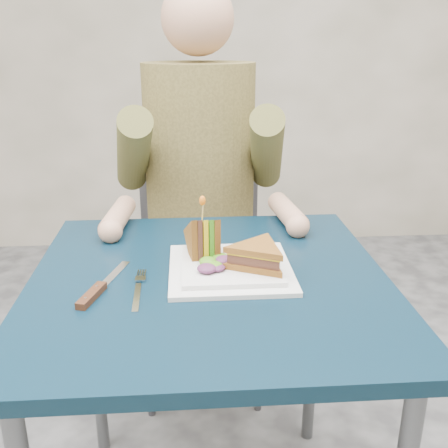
{
  "coord_description": "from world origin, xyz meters",
  "views": [
    {
      "loc": [
        -0.04,
        -0.99,
        1.21
      ],
      "look_at": [
        0.04,
        0.07,
        0.82
      ],
      "focal_mm": 42.0,
      "sensor_mm": 36.0,
      "label": 1
    }
  ],
  "objects": [
    {
      "name": "table",
      "position": [
        0.0,
        0.0,
        0.65
      ],
      "size": [
        0.75,
        0.75,
        0.73
      ],
      "color": "black",
      "rests_on": "ground"
    },
    {
      "name": "onion_ring",
      "position": [
        0.06,
        0.03,
        0.77
      ],
      "size": [
        0.04,
        0.04,
        0.02
      ],
      "primitive_type": "torus",
      "rotation": [
        0.44,
        0.0,
        0.0
      ],
      "color": "#9E4C7A",
      "rests_on": "plate"
    },
    {
      "name": "knife",
      "position": [
        -0.23,
        -0.06,
        0.74
      ],
      "size": [
        0.08,
        0.22,
        0.02
      ],
      "color": "silver",
      "rests_on": "table"
    },
    {
      "name": "lettuce_spill",
      "position": [
        0.05,
        0.03,
        0.76
      ],
      "size": [
        0.15,
        0.13,
        0.02
      ],
      "primitive_type": null,
      "color": "#337A14",
      "rests_on": "plate"
    },
    {
      "name": "toothpick",
      "position": [
        -0.01,
        0.07,
        0.85
      ],
      "size": [
        0.01,
        0.01,
        0.06
      ],
      "primitive_type": "cylinder",
      "rotation": [
        0.14,
        0.07,
        0.0
      ],
      "color": "tan",
      "rests_on": "sandwich_upright"
    },
    {
      "name": "chair",
      "position": [
        0.0,
        0.7,
        0.54
      ],
      "size": [
        0.42,
        0.4,
        0.93
      ],
      "color": "#47474C",
      "rests_on": "ground"
    },
    {
      "name": "fork",
      "position": [
        -0.14,
        -0.06,
        0.73
      ],
      "size": [
        0.02,
        0.18,
        0.01
      ],
      "color": "silver",
      "rests_on": "table"
    },
    {
      "name": "sandwich_upright",
      "position": [
        -0.01,
        0.07,
        0.78
      ],
      "size": [
        0.09,
        0.14,
        0.14
      ],
      "color": "brown",
      "rests_on": "plate"
    },
    {
      "name": "toothpick_frill",
      "position": [
        -0.01,
        0.07,
        0.88
      ],
      "size": [
        0.01,
        0.01,
        0.02
      ],
      "primitive_type": "ellipsoid",
      "color": "orange",
      "rests_on": "sandwich_upright"
    },
    {
      "name": "diner",
      "position": [
        -0.0,
        0.59,
        0.91
      ],
      "size": [
        0.54,
        0.59,
        0.74
      ],
      "color": "brown",
      "rests_on": "chair"
    },
    {
      "name": "sandwich_flat",
      "position": [
        0.1,
        -0.0,
        0.78
      ],
      "size": [
        0.2,
        0.2,
        0.05
      ],
      "color": "brown",
      "rests_on": "plate"
    },
    {
      "name": "plate",
      "position": [
        0.05,
        0.02,
        0.74
      ],
      "size": [
        0.26,
        0.26,
        0.02
      ],
      "color": "white",
      "rests_on": "table"
    }
  ]
}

